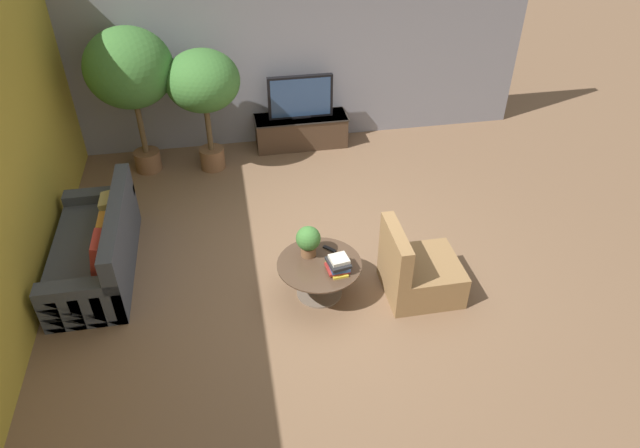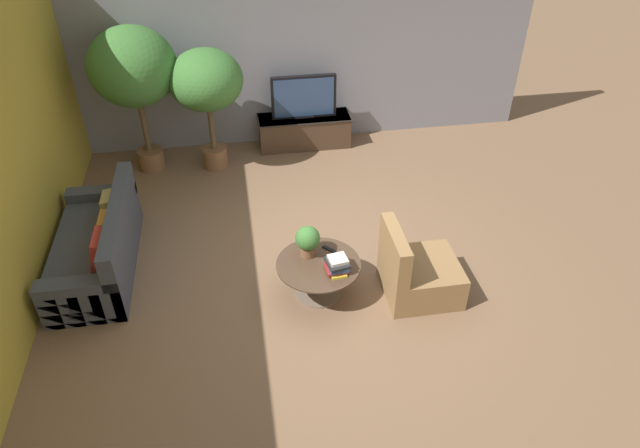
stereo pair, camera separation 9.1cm
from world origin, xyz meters
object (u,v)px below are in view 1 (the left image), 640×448
armchair_wicker (417,272)px  potted_palm_corner (203,85)px  media_console (301,130)px  potted_plant_tabletop (308,240)px  coffee_table (319,273)px  couch_by_wall (98,250)px  television (300,97)px  potted_palm_tall (130,71)px

armchair_wicker → potted_palm_corner: potted_palm_corner is taller
media_console → potted_plant_tabletop: bearing=-97.4°
armchair_wicker → potted_plant_tabletop: 1.25m
coffee_table → potted_plant_tabletop: 0.39m
couch_by_wall → potted_palm_corner: 2.71m
television → potted_palm_tall: potted_palm_tall is taller
television → coffee_table: bearing=-95.6°
potted_palm_corner → armchair_wicker: bearing=-55.7°
media_console → potted_palm_tall: 2.69m
television → armchair_wicker: size_ratio=1.15×
media_console → armchair_wicker: bearing=-78.5°
potted_palm_corner → television: bearing=17.6°
potted_palm_tall → potted_plant_tabletop: (1.93, -2.93, -0.89)m
media_console → potted_plant_tabletop: potted_plant_tabletop is taller
television → armchair_wicker: (0.73, -3.58, -0.55)m
coffee_table → armchair_wicker: bearing=-8.4°
television → couch_by_wall: bearing=-137.2°
potted_palm_tall → potted_plant_tabletop: potted_palm_tall is taller
television → potted_plant_tabletop: size_ratio=2.74×
television → coffee_table: (-0.33, -3.42, -0.52)m
television → media_console: bearing=90.0°
media_console → armchair_wicker: (0.73, -3.58, 0.02)m
potted_plant_tabletop → armchair_wicker: bearing=-15.6°
couch_by_wall → television: bearing=132.8°
coffee_table → couch_by_wall: bearing=160.5°
media_console → armchair_wicker: armchair_wicker is taller
armchair_wicker → potted_palm_tall: 4.65m
media_console → potted_plant_tabletop: size_ratio=3.99×
armchair_wicker → potted_palm_corner: size_ratio=0.48×
television → potted_plant_tabletop: (-0.42, -3.26, -0.18)m
couch_by_wall → media_console: bearing=132.9°
television → potted_palm_corner: (-1.41, -0.45, 0.49)m
couch_by_wall → armchair_wicker: size_ratio=2.25×
media_console → potted_palm_corner: (-1.41, -0.45, 1.05)m
armchair_wicker → potted_plant_tabletop: (-1.16, 0.32, 0.36)m
armchair_wicker → couch_by_wall: bearing=73.8°
coffee_table → potted_palm_corner: size_ratio=0.51×
media_console → potted_palm_corner: potted_palm_corner is taller
media_console → coffee_table: media_console is taller
couch_by_wall → potted_palm_corner: (1.36, 2.12, 1.02)m
potted_plant_tabletop → potted_palm_corner: bearing=109.3°
coffee_table → potted_palm_tall: (-2.02, 3.09, 1.23)m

